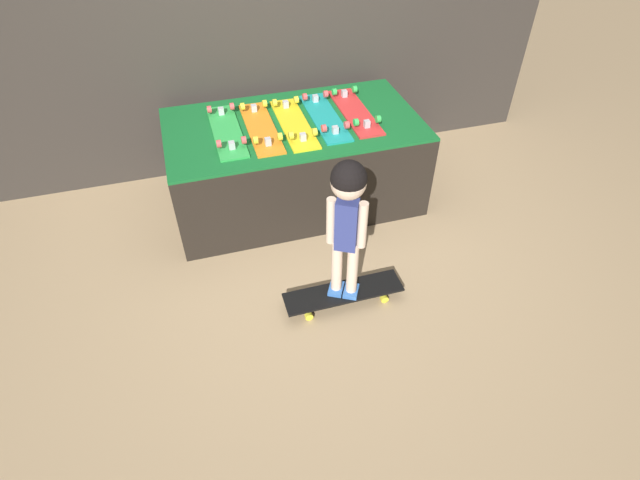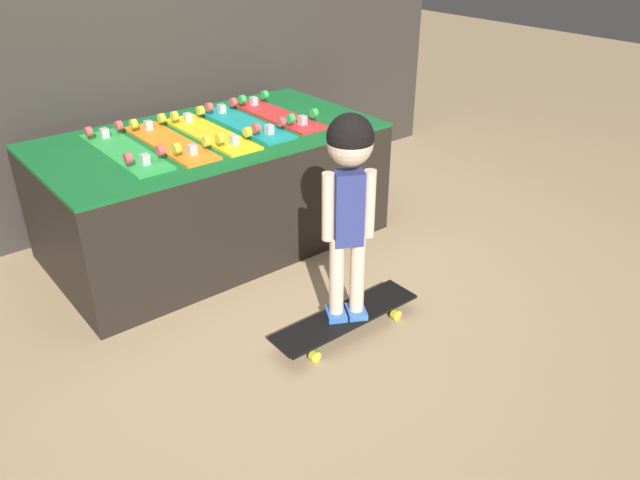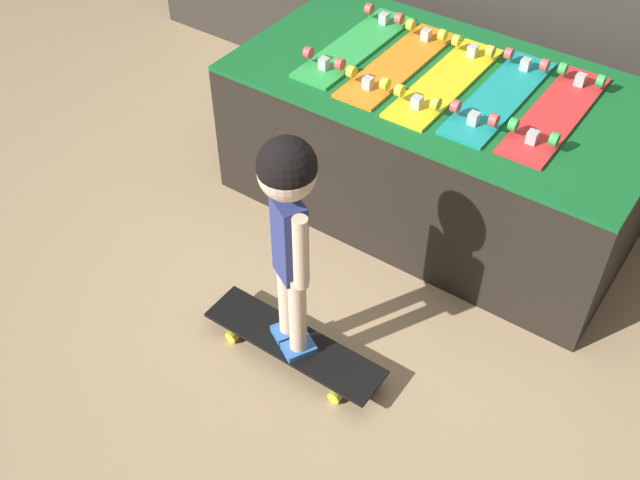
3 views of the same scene
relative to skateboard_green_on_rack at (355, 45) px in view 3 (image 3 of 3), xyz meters
name	(u,v)px [view 3 (image 3 of 3)]	position (x,y,z in m)	size (l,w,h in m)	color
ground_plane	(363,275)	(0.49, -0.64, -0.70)	(16.00, 16.00, 0.00)	tan
display_rack	(439,144)	(0.49, 0.00, -0.36)	(1.87, 1.03, 0.68)	black
skateboard_green_on_rack	(355,45)	(0.00, 0.00, 0.00)	(0.20, 0.76, 0.09)	green
skateboard_orange_on_rack	(398,62)	(0.24, -0.02, 0.00)	(0.20, 0.76, 0.09)	orange
skateboard_yellow_on_rack	(445,80)	(0.49, -0.03, 0.00)	(0.20, 0.76, 0.09)	yellow
skateboard_teal_on_rack	(500,95)	(0.73, 0.00, 0.00)	(0.20, 0.76, 0.09)	teal
skateboard_red_on_rack	(556,112)	(0.97, 0.01, 0.00)	(0.20, 0.76, 0.09)	red
skateboard_on_floor	(294,344)	(0.50, -1.18, -0.62)	(0.77, 0.19, 0.09)	black
child	(289,212)	(0.50, -1.18, 0.08)	(0.22, 0.20, 0.98)	#3870C6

